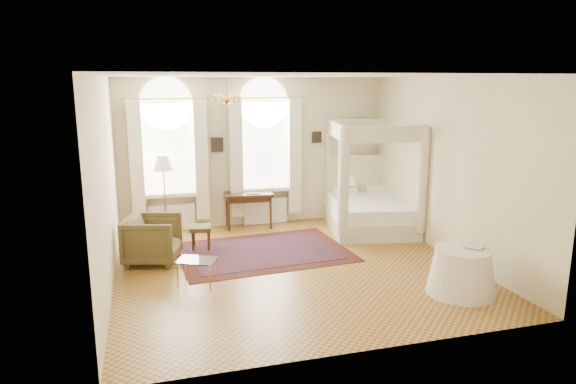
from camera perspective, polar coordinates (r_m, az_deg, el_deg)
The scene contains 18 objects.
ground at distance 9.14m, azimuth 0.49°, elevation -8.35°, with size 6.00×6.00×0.00m, color #A67430.
room_walls at distance 8.65m, azimuth 0.51°, elevation 4.03°, with size 6.00×6.00×6.00m.
window_left at distance 11.23m, azimuth -13.05°, elevation 3.08°, with size 1.62×0.27×3.29m.
window_right at distance 11.52m, azimuth -2.56°, elevation 3.60°, with size 1.62×0.27×3.29m.
chandelier at distance 9.54m, azimuth -6.82°, elevation 10.30°, with size 0.51×0.45×0.50m.
wall_pictures at distance 11.54m, azimuth -3.23°, elevation 5.63°, with size 2.54×0.03×0.39m.
canopy_bed at distance 11.42m, azimuth 9.11°, elevation -1.49°, with size 2.15×2.47×2.36m.
nightstand at distance 12.26m, azimuth 7.56°, elevation -1.53°, with size 0.45×0.41×0.64m, color #3B2410.
nightstand_lamp at distance 12.18m, azimuth 7.12°, elevation 1.11°, with size 0.25×0.25×0.37m.
writing_desk at distance 11.42m, azimuth -4.42°, elevation -0.66°, with size 1.09×0.62×0.79m.
laptop at distance 11.32m, azimuth -3.94°, elevation -0.10°, with size 0.31×0.20×0.02m, color black.
stool at distance 10.13m, azimuth -9.67°, elevation -4.17°, with size 0.47×0.47×0.46m.
armchair at distance 9.57m, azimuth -14.81°, elevation -5.12°, with size 0.91×0.94×0.85m, color #483E1F.
coffee_table at distance 8.41m, azimuth -10.08°, elevation -7.67°, with size 0.74×0.65×0.42m.
floor_lamp at distance 11.06m, azimuth -13.69°, elevation 2.72°, with size 0.44×0.44×1.70m.
oriental_rug at distance 9.92m, azimuth -2.81°, elevation -6.65°, with size 3.36×2.53×0.01m.
side_table at distance 8.41m, azimuth 18.74°, elevation -8.36°, with size 1.05×1.05×0.72m.
book at distance 8.29m, azimuth 19.65°, elevation -5.97°, with size 0.21×0.28×0.03m, color black.
Camera 1 is at (-2.41, -8.22, 3.21)m, focal length 32.00 mm.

